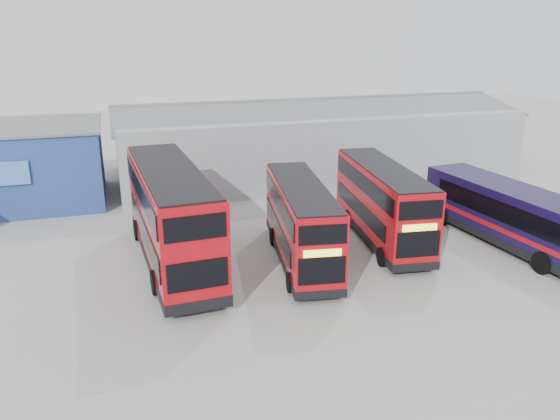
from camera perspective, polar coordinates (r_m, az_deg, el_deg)
The scene contains 7 objects.
ground_plane at distance 24.04m, azimuth 2.06°, elevation -8.90°, with size 120.00×120.00×0.00m, color gray.
office_block at distance 39.65m, azimuth -26.79°, elevation 4.19°, with size 12.30×8.32×5.12m.
maintenance_shed at distance 43.69m, azimuth 3.45°, elevation 7.36°, with size 30.50×12.00×5.89m.
double_decker_left at distance 26.59m, azimuth -11.25°, elevation -0.81°, with size 3.44×11.65×4.87m.
double_decker_centre at distance 26.63m, azimuth 2.21°, elevation -1.47°, with size 3.60×9.55×3.95m.
double_decker_right at distance 29.82m, azimuth 10.61°, elevation 0.60°, with size 3.52×9.90×4.10m.
single_decker_blue at distance 31.18m, azimuth 23.24°, elevation -0.77°, with size 3.71×11.78×3.14m.
Camera 1 is at (-7.09, -20.11, 11.10)m, focal length 35.00 mm.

